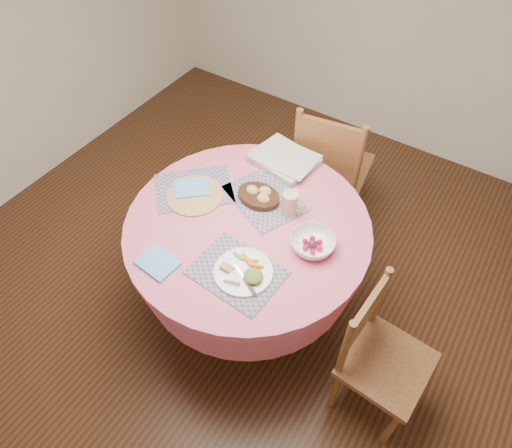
{
  "coord_description": "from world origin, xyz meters",
  "views": [
    {
      "loc": [
        0.85,
        -1.22,
        2.47
      ],
      "look_at": [
        0.05,
        0.0,
        0.78
      ],
      "focal_mm": 32.0,
      "sensor_mm": 36.0,
      "label": 1
    }
  ],
  "objects_px": {
    "dining_table": "(248,248)",
    "wicker_trivet": "(195,195)",
    "dinner_plate": "(244,272)",
    "fruit_bowl": "(313,243)",
    "latte_mug": "(290,203)",
    "chair_back": "(330,168)",
    "bread_bowl": "(259,195)",
    "chair_right": "(379,355)"
  },
  "relations": [
    {
      "from": "dining_table",
      "to": "wicker_trivet",
      "type": "xyz_separation_m",
      "value": [
        -0.34,
        0.01,
        0.2
      ]
    },
    {
      "from": "dinner_plate",
      "to": "fruit_bowl",
      "type": "bearing_deg",
      "value": 59.07
    },
    {
      "from": "dinner_plate",
      "to": "latte_mug",
      "type": "relative_size",
      "value": 2.1
    },
    {
      "from": "chair_back",
      "to": "dinner_plate",
      "type": "height_order",
      "value": "chair_back"
    },
    {
      "from": "dinner_plate",
      "to": "bread_bowl",
      "type": "xyz_separation_m",
      "value": [
        -0.2,
        0.44,
        0.01
      ]
    },
    {
      "from": "chair_right",
      "to": "dinner_plate",
      "type": "relative_size",
      "value": 3.15
    },
    {
      "from": "dining_table",
      "to": "bread_bowl",
      "type": "relative_size",
      "value": 5.39
    },
    {
      "from": "dining_table",
      "to": "chair_right",
      "type": "bearing_deg",
      "value": -8.48
    },
    {
      "from": "chair_right",
      "to": "dinner_plate",
      "type": "distance_m",
      "value": 0.75
    },
    {
      "from": "dinner_plate",
      "to": "latte_mug",
      "type": "height_order",
      "value": "latte_mug"
    },
    {
      "from": "chair_right",
      "to": "latte_mug",
      "type": "distance_m",
      "value": 0.84
    },
    {
      "from": "chair_right",
      "to": "dinner_plate",
      "type": "xyz_separation_m",
      "value": [
        -0.66,
        -0.14,
        0.33
      ]
    },
    {
      "from": "wicker_trivet",
      "to": "bread_bowl",
      "type": "bearing_deg",
      "value": 28.89
    },
    {
      "from": "dinner_plate",
      "to": "fruit_bowl",
      "type": "height_order",
      "value": "fruit_bowl"
    },
    {
      "from": "chair_right",
      "to": "dining_table",
      "type": "bearing_deg",
      "value": 85.24
    },
    {
      "from": "dinner_plate",
      "to": "latte_mug",
      "type": "xyz_separation_m",
      "value": [
        -0.02,
        0.44,
        0.05
      ]
    },
    {
      "from": "chair_back",
      "to": "bread_bowl",
      "type": "relative_size",
      "value": 4.29
    },
    {
      "from": "dining_table",
      "to": "bread_bowl",
      "type": "bearing_deg",
      "value": 103.94
    },
    {
      "from": "chair_back",
      "to": "wicker_trivet",
      "type": "bearing_deg",
      "value": 56.05
    },
    {
      "from": "chair_back",
      "to": "chair_right",
      "type": "bearing_deg",
      "value": 119.72
    },
    {
      "from": "chair_back",
      "to": "latte_mug",
      "type": "xyz_separation_m",
      "value": [
        0.08,
        -0.67,
        0.31
      ]
    },
    {
      "from": "bread_bowl",
      "to": "fruit_bowl",
      "type": "height_order",
      "value": "bread_bowl"
    },
    {
      "from": "dining_table",
      "to": "chair_right",
      "type": "distance_m",
      "value": 0.84
    },
    {
      "from": "dining_table",
      "to": "dinner_plate",
      "type": "bearing_deg",
      "value": -59.19
    },
    {
      "from": "dinner_plate",
      "to": "bread_bowl",
      "type": "bearing_deg",
      "value": 114.67
    },
    {
      "from": "chair_back",
      "to": "latte_mug",
      "type": "bearing_deg",
      "value": 88.26
    },
    {
      "from": "chair_right",
      "to": "latte_mug",
      "type": "height_order",
      "value": "latte_mug"
    },
    {
      "from": "chair_back",
      "to": "dinner_plate",
      "type": "xyz_separation_m",
      "value": [
        0.1,
        -1.11,
        0.26
      ]
    },
    {
      "from": "latte_mug",
      "to": "bread_bowl",
      "type": "bearing_deg",
      "value": -178.12
    },
    {
      "from": "chair_back",
      "to": "bread_bowl",
      "type": "distance_m",
      "value": 0.73
    },
    {
      "from": "chair_right",
      "to": "bread_bowl",
      "type": "height_order",
      "value": "chair_right"
    },
    {
      "from": "wicker_trivet",
      "to": "dinner_plate",
      "type": "bearing_deg",
      "value": -28.65
    },
    {
      "from": "latte_mug",
      "to": "fruit_bowl",
      "type": "height_order",
      "value": "latte_mug"
    },
    {
      "from": "latte_mug",
      "to": "dinner_plate",
      "type": "bearing_deg",
      "value": -87.49
    },
    {
      "from": "dining_table",
      "to": "dinner_plate",
      "type": "distance_m",
      "value": 0.38
    },
    {
      "from": "fruit_bowl",
      "to": "latte_mug",
      "type": "bearing_deg",
      "value": 146.49
    },
    {
      "from": "fruit_bowl",
      "to": "bread_bowl",
      "type": "bearing_deg",
      "value": 161.48
    },
    {
      "from": "dinner_plate",
      "to": "fruit_bowl",
      "type": "distance_m",
      "value": 0.36
    },
    {
      "from": "bread_bowl",
      "to": "fruit_bowl",
      "type": "bearing_deg",
      "value": -18.52
    },
    {
      "from": "chair_back",
      "to": "latte_mug",
      "type": "distance_m",
      "value": 0.74
    },
    {
      "from": "chair_back",
      "to": "bread_bowl",
      "type": "xyz_separation_m",
      "value": [
        -0.1,
        -0.67,
        0.27
      ]
    },
    {
      "from": "dining_table",
      "to": "chair_back",
      "type": "xyz_separation_m",
      "value": [
        0.06,
        0.85,
        -0.04
      ]
    }
  ]
}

